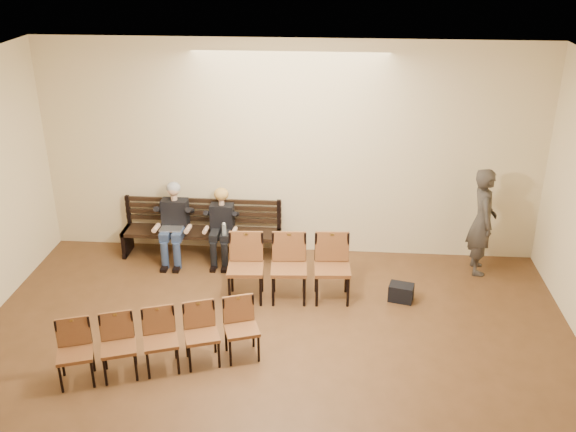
{
  "coord_description": "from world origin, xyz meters",
  "views": [
    {
      "loc": [
        0.74,
        -4.68,
        4.95
      ],
      "look_at": [
        0.05,
        4.05,
        1.04
      ],
      "focal_mm": 40.0,
      "sensor_mm": 36.0,
      "label": 1
    }
  ],
  "objects_px": {
    "seated_woman": "(222,230)",
    "bag": "(401,292)",
    "chair_row_back": "(161,342)",
    "passerby": "(483,214)",
    "chair_row_front": "(289,269)",
    "laptop": "(171,229)",
    "water_bottle": "(224,235)",
    "bench": "(202,243)",
    "seated_man": "(174,224)"
  },
  "relations": [
    {
      "from": "bench",
      "to": "seated_woman",
      "type": "bearing_deg",
      "value": -18.36
    },
    {
      "from": "water_bottle",
      "to": "chair_row_front",
      "type": "bearing_deg",
      "value": -39.19
    },
    {
      "from": "passerby",
      "to": "chair_row_front",
      "type": "height_order",
      "value": "passerby"
    },
    {
      "from": "seated_man",
      "to": "water_bottle",
      "type": "xyz_separation_m",
      "value": [
        0.86,
        -0.25,
        -0.06
      ]
    },
    {
      "from": "passerby",
      "to": "laptop",
      "type": "bearing_deg",
      "value": 91.18
    },
    {
      "from": "seated_woman",
      "to": "chair_row_front",
      "type": "bearing_deg",
      "value": -43.88
    },
    {
      "from": "bag",
      "to": "bench",
      "type": "bearing_deg",
      "value": 159.81
    },
    {
      "from": "laptop",
      "to": "chair_row_front",
      "type": "xyz_separation_m",
      "value": [
        1.97,
        -1.01,
        -0.09
      ]
    },
    {
      "from": "seated_man",
      "to": "seated_woman",
      "type": "bearing_deg",
      "value": 0.0
    },
    {
      "from": "bag",
      "to": "chair_row_front",
      "type": "bearing_deg",
      "value": -177.03
    },
    {
      "from": "seated_man",
      "to": "water_bottle",
      "type": "distance_m",
      "value": 0.89
    },
    {
      "from": "chair_row_front",
      "to": "chair_row_back",
      "type": "bearing_deg",
      "value": -132.78
    },
    {
      "from": "bag",
      "to": "chair_row_back",
      "type": "xyz_separation_m",
      "value": [
        -3.05,
        -1.84,
        0.26
      ]
    },
    {
      "from": "bench",
      "to": "seated_woman",
      "type": "distance_m",
      "value": 0.49
    },
    {
      "from": "seated_man",
      "to": "bench",
      "type": "bearing_deg",
      "value": 16.46
    },
    {
      "from": "water_bottle",
      "to": "bag",
      "type": "relative_size",
      "value": 0.64
    },
    {
      "from": "laptop",
      "to": "chair_row_front",
      "type": "distance_m",
      "value": 2.21
    },
    {
      "from": "seated_woman",
      "to": "chair_row_front",
      "type": "height_order",
      "value": "seated_woman"
    },
    {
      "from": "seated_woman",
      "to": "chair_row_back",
      "type": "height_order",
      "value": "seated_woman"
    },
    {
      "from": "laptop",
      "to": "chair_row_back",
      "type": "bearing_deg",
      "value": -79.92
    },
    {
      "from": "seated_man",
      "to": "chair_row_front",
      "type": "xyz_separation_m",
      "value": [
        1.94,
        -1.13,
        -0.13
      ]
    },
    {
      "from": "seated_woman",
      "to": "passerby",
      "type": "height_order",
      "value": "passerby"
    },
    {
      "from": "seated_woman",
      "to": "bag",
      "type": "bearing_deg",
      "value": -20.42
    },
    {
      "from": "water_bottle",
      "to": "passerby",
      "type": "height_order",
      "value": "passerby"
    },
    {
      "from": "laptop",
      "to": "bag",
      "type": "xyz_separation_m",
      "value": [
        3.6,
        -0.92,
        -0.45
      ]
    },
    {
      "from": "laptop",
      "to": "bag",
      "type": "bearing_deg",
      "value": -15.47
    },
    {
      "from": "water_bottle",
      "to": "passerby",
      "type": "bearing_deg",
      "value": 3.03
    },
    {
      "from": "seated_woman",
      "to": "laptop",
      "type": "height_order",
      "value": "seated_woman"
    },
    {
      "from": "bench",
      "to": "passerby",
      "type": "bearing_deg",
      "value": -1.99
    },
    {
      "from": "seated_woman",
      "to": "bag",
      "type": "height_order",
      "value": "seated_woman"
    },
    {
      "from": "bag",
      "to": "seated_woman",
      "type": "bearing_deg",
      "value": 159.58
    },
    {
      "from": "bench",
      "to": "seated_man",
      "type": "xyz_separation_m",
      "value": [
        -0.41,
        -0.12,
        0.4
      ]
    },
    {
      "from": "passerby",
      "to": "bag",
      "type": "bearing_deg",
      "value": 128.68
    },
    {
      "from": "bench",
      "to": "chair_row_front",
      "type": "relative_size",
      "value": 1.48
    },
    {
      "from": "bench",
      "to": "laptop",
      "type": "distance_m",
      "value": 0.61
    },
    {
      "from": "seated_woman",
      "to": "bag",
      "type": "relative_size",
      "value": 3.1
    },
    {
      "from": "seated_woman",
      "to": "bag",
      "type": "xyz_separation_m",
      "value": [
        2.81,
        -1.05,
        -0.41
      ]
    },
    {
      "from": "seated_man",
      "to": "passerby",
      "type": "height_order",
      "value": "passerby"
    },
    {
      "from": "laptop",
      "to": "chair_row_back",
      "type": "height_order",
      "value": "chair_row_back"
    },
    {
      "from": "bench",
      "to": "laptop",
      "type": "height_order",
      "value": "laptop"
    },
    {
      "from": "bench",
      "to": "chair_row_front",
      "type": "distance_m",
      "value": 2.0
    },
    {
      "from": "bag",
      "to": "chair_row_front",
      "type": "relative_size",
      "value": 0.2
    },
    {
      "from": "seated_man",
      "to": "seated_woman",
      "type": "distance_m",
      "value": 0.77
    },
    {
      "from": "bag",
      "to": "chair_row_front",
      "type": "height_order",
      "value": "chair_row_front"
    },
    {
      "from": "water_bottle",
      "to": "chair_row_back",
      "type": "bearing_deg",
      "value": -97.19
    },
    {
      "from": "laptop",
      "to": "water_bottle",
      "type": "relative_size",
      "value": 1.6
    },
    {
      "from": "chair_row_back",
      "to": "seated_man",
      "type": "bearing_deg",
      "value": 81.06
    },
    {
      "from": "passerby",
      "to": "chair_row_back",
      "type": "bearing_deg",
      "value": 123.59
    },
    {
      "from": "seated_man",
      "to": "chair_row_front",
      "type": "relative_size",
      "value": 0.71
    },
    {
      "from": "seated_woman",
      "to": "water_bottle",
      "type": "xyz_separation_m",
      "value": [
        0.09,
        -0.25,
        0.02
      ]
    }
  ]
}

